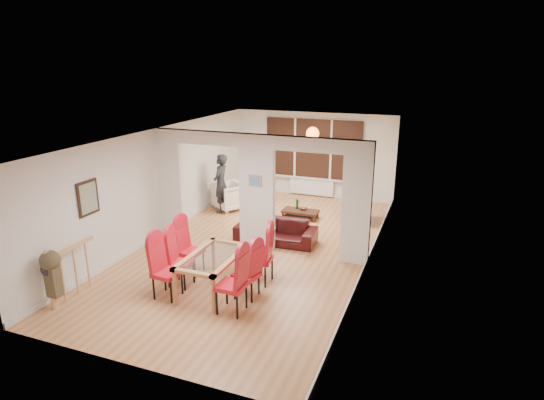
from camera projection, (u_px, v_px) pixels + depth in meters
The scene contains 24 objects.
floor at pixel (258, 247), 10.38m from camera, with size 5.00×9.00×0.01m, color #C3814E.
room_walls at pixel (257, 193), 9.99m from camera, with size 5.00×9.00×2.60m, color silver, non-canonical shape.
divider_wall at pixel (257, 193), 9.99m from camera, with size 5.00×0.18×2.60m, color white.
bay_window_blinds at pixel (313, 149), 13.90m from camera, with size 3.00×0.08×1.80m, color black.
radiator at pixel (312, 187), 14.21m from camera, with size 1.40×0.08×0.50m, color white.
pendant_light at pixel (313, 133), 12.58m from camera, with size 0.36×0.36×0.36m, color orange.
stair_newel at pixel (73, 267), 8.12m from camera, with size 0.40×1.20×1.10m, color tan, non-canonical shape.
wall_poster at pixel (88, 198), 8.60m from camera, with size 0.04×0.52×0.67m, color gray.
pillar_photo at pixel (255, 181), 9.82m from camera, with size 0.30×0.03×0.25m, color #4C8CD8.
dining_table at pixel (213, 273), 8.34m from camera, with size 0.85×1.51×0.71m, color #BD7A46, non-canonical shape.
dining_chair_la at pixel (167, 269), 8.06m from camera, with size 0.44×0.44×1.10m, color red, non-canonical shape.
dining_chair_lb at pixel (180, 260), 8.50m from camera, with size 0.42×0.42×1.04m, color red, non-canonical shape.
dining_chair_lc at pixel (191, 248), 9.00m from camera, with size 0.43×0.43×1.07m, color red, non-canonical shape.
dining_chair_ra at pixel (231, 281), 7.58m from camera, with size 0.45×0.45×1.13m, color red, non-canonical shape.
dining_chair_rb at pixel (247, 271), 8.07m from camera, with size 0.41×0.41×1.03m, color red, non-canonical shape.
dining_chair_rc at pixel (260, 255), 8.61m from camera, with size 0.44×0.44×1.11m, color red, non-canonical shape.
sofa at pixel (276, 231), 10.61m from camera, with size 1.88×0.74×0.55m, color black.
armchair at pixel (230, 196), 12.95m from camera, with size 0.82×0.85×0.77m, color white.
person at pixel (221, 183), 12.59m from camera, with size 0.39×0.60×1.65m, color black.
television at pixel (366, 213), 11.95m from camera, with size 0.12×0.89×0.51m, color black.
coffee_table at pixel (300, 214), 12.27m from camera, with size 0.96×0.48×0.22m, color #371D12, non-canonical shape.
bottle at pixel (297, 204), 12.32m from camera, with size 0.07×0.07×0.29m, color #143F19.
bowl at pixel (303, 209), 12.28m from camera, with size 0.20×0.20×0.05m, color #371D12.
shoes at pixel (261, 250), 10.11m from camera, with size 0.24×0.26×0.10m, color black, non-canonical shape.
Camera 1 is at (3.73, -8.85, 4.10)m, focal length 30.00 mm.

